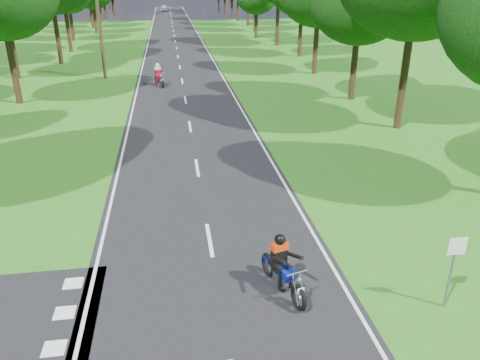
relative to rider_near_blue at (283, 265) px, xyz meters
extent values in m
plane|color=#2E6316|center=(-1.65, 0.83, -0.81)|extent=(160.00, 160.00, 0.00)
cube|color=black|center=(-1.65, 50.83, -0.80)|extent=(7.00, 140.00, 0.02)
cube|color=silver|center=(-1.65, 2.83, -0.79)|extent=(0.12, 2.00, 0.01)
cube|color=silver|center=(-1.65, 8.83, -0.79)|extent=(0.12, 2.00, 0.01)
cube|color=silver|center=(-1.65, 14.83, -0.79)|extent=(0.12, 2.00, 0.01)
cube|color=silver|center=(-1.65, 20.83, -0.79)|extent=(0.12, 2.00, 0.01)
cube|color=silver|center=(-1.65, 26.83, -0.79)|extent=(0.12, 2.00, 0.01)
cube|color=silver|center=(-1.65, 32.83, -0.79)|extent=(0.12, 2.00, 0.01)
cube|color=silver|center=(-1.65, 38.83, -0.79)|extent=(0.12, 2.00, 0.01)
cube|color=silver|center=(-1.65, 44.83, -0.79)|extent=(0.12, 2.00, 0.01)
cube|color=silver|center=(-1.65, 50.83, -0.79)|extent=(0.12, 2.00, 0.01)
cube|color=silver|center=(-1.65, 56.83, -0.79)|extent=(0.12, 2.00, 0.01)
cube|color=silver|center=(-1.65, 62.83, -0.79)|extent=(0.12, 2.00, 0.01)
cube|color=silver|center=(-1.65, 68.83, -0.79)|extent=(0.12, 2.00, 0.01)
cube|color=silver|center=(-1.65, 74.83, -0.79)|extent=(0.12, 2.00, 0.01)
cube|color=silver|center=(-1.65, 80.83, -0.79)|extent=(0.12, 2.00, 0.01)
cube|color=silver|center=(-1.65, 86.83, -0.79)|extent=(0.12, 2.00, 0.01)
cube|color=silver|center=(-1.65, 92.83, -0.79)|extent=(0.12, 2.00, 0.01)
cube|color=silver|center=(-1.65, 98.83, -0.79)|extent=(0.12, 2.00, 0.01)
cube|color=silver|center=(-1.65, 104.83, -0.79)|extent=(0.12, 2.00, 0.01)
cube|color=silver|center=(-1.65, 110.83, -0.79)|extent=(0.12, 2.00, 0.01)
cube|color=silver|center=(-1.65, 116.83, -0.79)|extent=(0.12, 2.00, 0.01)
cube|color=silver|center=(-4.95, 50.83, -0.79)|extent=(0.10, 140.00, 0.01)
cube|color=silver|center=(1.65, 50.83, -0.79)|extent=(0.10, 140.00, 0.01)
cube|color=silver|center=(-5.45, -1.27, -0.79)|extent=(0.50, 0.50, 0.01)
cube|color=silver|center=(-5.45, -0.07, -0.79)|extent=(0.50, 0.50, 0.01)
cube|color=silver|center=(-5.45, 1.13, -0.79)|extent=(0.50, 0.50, 0.01)
cylinder|color=black|center=(-12.22, 21.59, 1.15)|extent=(0.40, 0.40, 3.91)
cylinder|color=black|center=(-14.58, 30.01, 1.09)|extent=(0.40, 0.40, 3.79)
cylinder|color=black|center=(-12.47, 36.43, 1.35)|extent=(0.40, 0.40, 4.32)
cylinder|color=black|center=(-12.91, 43.92, 1.39)|extent=(0.40, 0.40, 4.40)
cylinder|color=black|center=(-14.26, 53.61, 0.79)|extent=(0.40, 0.40, 3.20)
cylinder|color=black|center=(-12.40, 60.98, 0.80)|extent=(0.40, 0.40, 3.22)
cylinder|color=black|center=(-13.94, 68.74, 0.99)|extent=(0.40, 0.40, 3.61)
cylinder|color=black|center=(-13.59, 76.57, 0.52)|extent=(0.40, 0.40, 2.67)
cylinder|color=black|center=(-13.83, 85.73, 0.73)|extent=(0.40, 0.40, 3.09)
cylinder|color=black|center=(-12.88, 92.24, 1.43)|extent=(0.40, 0.40, 4.48)
cylinder|color=black|center=(-13.93, 101.22, 1.24)|extent=(0.40, 0.40, 4.09)
cylinder|color=black|center=(9.42, 13.03, 1.47)|extent=(0.40, 0.40, 4.56)
cylinder|color=black|center=(9.28, 19.52, 0.94)|extent=(0.40, 0.40, 3.49)
ellipsoid|color=black|center=(9.28, 19.52, 5.24)|extent=(6.12, 6.12, 5.20)
cylinder|color=black|center=(9.42, 28.41, 1.04)|extent=(0.40, 0.40, 3.69)
cylinder|color=black|center=(10.52, 37.24, 1.06)|extent=(0.40, 0.40, 3.74)
cylinder|color=black|center=(10.07, 45.55, 1.51)|extent=(0.40, 0.40, 4.64)
cylinder|color=black|center=(8.90, 52.75, 0.64)|extent=(0.40, 0.40, 2.91)
cylinder|color=black|center=(10.12, 60.22, 1.13)|extent=(0.40, 0.40, 3.88)
cylinder|color=black|center=(10.45, 68.70, 1.28)|extent=(0.40, 0.40, 4.18)
cylinder|color=black|center=(10.15, 77.66, 1.51)|extent=(0.40, 0.40, 4.63)
cylinder|color=black|center=(10.04, 84.94, 0.87)|extent=(0.40, 0.40, 3.36)
cylinder|color=black|center=(9.49, 92.17, 1.23)|extent=(0.40, 0.40, 4.09)
cylinder|color=black|center=(9.04, 99.93, 1.43)|extent=(0.40, 0.40, 4.48)
cylinder|color=black|center=(-15.65, 110.83, 1.11)|extent=(0.40, 0.40, 3.84)
cylinder|color=black|center=(-17.65, 95.83, 0.95)|extent=(0.40, 0.40, 3.52)
cylinder|color=black|center=(15.35, 98.83, 1.43)|extent=(0.40, 0.40, 4.48)
cylinder|color=#382616|center=(-7.65, 28.83, 3.19)|extent=(0.26, 0.26, 8.00)
cylinder|color=slate|center=(3.85, -1.17, 0.19)|extent=(0.06, 0.06, 2.00)
cube|color=white|center=(3.85, -1.20, 0.94)|extent=(0.45, 0.03, 0.45)
imported|color=silver|center=(-2.90, 104.38, -0.09)|extent=(1.90, 4.20, 1.40)
camera|label=1|loc=(-2.57, -9.72, 6.76)|focal=35.00mm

